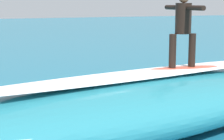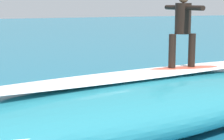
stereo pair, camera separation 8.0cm
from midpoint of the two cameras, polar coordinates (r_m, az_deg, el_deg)
The scene contains 9 objects.
ground_plane at distance 9.75m, azimuth -5.63°, elevation -6.92°, with size 120.00×120.00×0.00m, color teal.
wave_crest at distance 8.26m, azimuth 3.37°, elevation -5.32°, with size 9.80×2.82×1.28m, color teal.
wave_foam_lip at distance 8.11m, azimuth 3.42°, elevation -0.67°, with size 8.33×0.99×0.08m, color white.
surfboard_riding at distance 8.87m, azimuth 9.71°, elevation 0.14°, with size 2.13×0.51×0.09m, color #E0563D.
surfer_riding at distance 8.76m, azimuth 9.89°, elevation 6.50°, with size 0.64×1.53×1.61m.
surfboard_paddling at distance 11.20m, azimuth -8.11°, elevation -4.51°, with size 2.35×0.58×0.10m, color #EAE5C6.
surfer_paddling at distance 11.17m, azimuth -8.73°, elevation -3.67°, with size 1.51×0.71×0.28m.
foam_patch_near at distance 13.75m, azimuth 5.84°, elevation -1.69°, with size 0.59×0.39×0.15m, color white.
foam_patch_far at distance 9.81m, azimuth -11.20°, elevation -6.62°, with size 0.63×0.50×0.11m, color white.
Camera 1 is at (2.88, 8.89, 2.79)m, focal length 63.88 mm.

